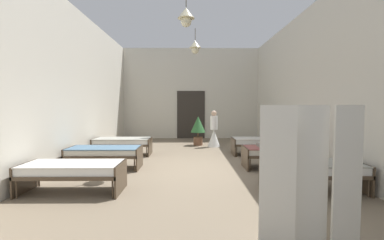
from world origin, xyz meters
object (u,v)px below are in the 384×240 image
Objects in this scene: bed_right_row_1 at (279,152)px; bed_right_row_2 at (260,142)px; bed_left_row_2 at (123,142)px; patient_seated_secondary at (295,147)px; patient_seated_primary at (267,136)px; privacy_screen at (312,176)px; bed_right_row_0 at (313,169)px; nurse_near_aisle at (214,134)px; potted_plant at (198,127)px; bed_left_row_0 at (73,170)px; bed_left_row_1 at (105,152)px.

bed_right_row_2 is (0.00, 1.90, 0.00)m from bed_right_row_1.
patient_seated_secondary reaches higher than bed_left_row_2.
privacy_screen is at bearing -98.82° from patient_seated_primary.
bed_right_row_2 is (0.00, 3.80, 0.00)m from bed_right_row_0.
privacy_screen is at bearing 126.62° from nurse_near_aisle.
bed_right_row_1 is (0.00, 1.90, 0.00)m from bed_right_row_0.
potted_plant is (-1.71, 5.91, -0.10)m from patient_seated_secondary.
potted_plant is at bearing 100.18° from privacy_screen.
bed_right_row_2 is at bearing 84.69° from patient_seated_secondary.
bed_right_row_1 is 2.38× the size of patient_seated_primary.
patient_seated_primary is at bearing -179.80° from bed_right_row_1.
potted_plant is (2.63, 5.95, 0.33)m from bed_left_row_0.
potted_plant is at bearing 1.67° from nurse_near_aisle.
patient_seated_primary reaches higher than bed_right_row_2.
bed_left_row_1 is 1.00× the size of bed_left_row_2.
bed_left_row_1 is at bearing -90.00° from bed_left_row_2.
privacy_screen is at bearing -106.68° from patient_seated_secondary.
nurse_near_aisle reaches higher than bed_right_row_1.
potted_plant is at bearing 133.73° from bed_right_row_2.
privacy_screen is at bearing -103.80° from bed_right_row_1.
bed_right_row_0 is 1.12× the size of privacy_screen.
patient_seated_primary reaches higher than bed_left_row_2.
nurse_near_aisle is at bearing 104.35° from bed_right_row_0.
bed_right_row_0 is at bearing 66.46° from privacy_screen.
bed_right_row_0 is 1.00× the size of bed_left_row_2.
bed_right_row_2 is at bearing 22.06° from bed_left_row_1.
bed_left_row_0 is 2.38× the size of patient_seated_secondary.
bed_left_row_2 is (0.00, 3.80, 0.00)m from bed_left_row_0.
patient_seated_secondary reaches higher than bed_left_row_1.
bed_left_row_0 is at bearing 92.62° from nurse_near_aisle.
nurse_near_aisle is at bearing 128.91° from bed_right_row_2.
nurse_near_aisle reaches higher than bed_left_row_1.
bed_left_row_1 is 4.36m from patient_seated_primary.
bed_right_row_1 is at bearing 22.06° from bed_left_row_0.
bed_left_row_2 is 5.76m from patient_seated_secondary.
bed_right_row_2 is 2.38× the size of patient_seated_secondary.
patient_seated_primary is 4.39m from potted_plant.
potted_plant is at bearing 106.09° from patient_seated_secondary.
bed_right_row_0 is 1.00× the size of bed_right_row_2.
bed_left_row_2 is 4.76m from patient_seated_primary.
patient_seated_secondary is 6.16m from potted_plant.
potted_plant is 7.99m from privacy_screen.
bed_left_row_0 and bed_right_row_0 have the same top height.
bed_right_row_1 is at bearing 78.43° from privacy_screen.
nurse_near_aisle is 1.86× the size of patient_seated_primary.
bed_right_row_2 is at bearing 0.00° from bed_left_row_2.
potted_plant is at bearing 66.13° from bed_left_row_0.
bed_right_row_0 and bed_right_row_1 have the same top height.
bed_left_row_0 is 6.51m from potted_plant.
bed_left_row_2 is at bearing 156.33° from patient_seated_primary.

